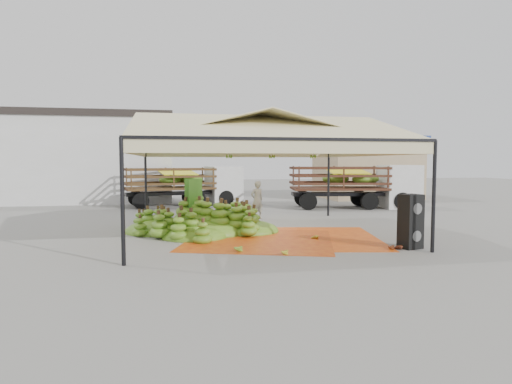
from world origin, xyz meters
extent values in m
plane|color=slate|center=(0.00, 0.00, 0.00)|extent=(90.00, 90.00, 0.00)
cylinder|color=black|center=(-4.00, -4.00, 1.50)|extent=(0.10, 0.10, 3.00)
cylinder|color=black|center=(4.00, -4.00, 1.50)|extent=(0.10, 0.10, 3.00)
cylinder|color=black|center=(-4.00, 4.00, 1.50)|extent=(0.10, 0.10, 3.00)
cylinder|color=black|center=(4.00, 4.00, 1.50)|extent=(0.10, 0.10, 3.00)
pyramid|color=beige|center=(0.00, 0.00, 3.50)|extent=(8.00, 8.00, 1.00)
cube|color=black|center=(0.00, 0.00, 3.00)|extent=(8.00, 8.00, 0.08)
cube|color=beige|center=(0.00, 0.00, 2.82)|extent=(8.00, 8.00, 0.36)
cube|color=silver|center=(-10.00, 14.00, 2.50)|extent=(14.00, 6.00, 5.00)
cube|color=black|center=(-10.00, 14.00, 5.20)|extent=(14.30, 6.30, 0.40)
cube|color=tan|center=(10.00, 13.00, 1.80)|extent=(6.00, 5.00, 3.60)
cube|color=navy|center=(10.00, 13.00, 3.85)|extent=(6.30, 5.30, 0.50)
cube|color=#CF6213|center=(-0.24, -1.42, 0.01)|extent=(5.46, 5.33, 0.01)
cube|color=orange|center=(1.48, -1.31, 0.01)|extent=(4.92, 5.09, 0.01)
ellipsoid|color=#4D6F17|center=(-1.77, 0.52, 0.59)|extent=(6.87, 6.36, 1.18)
ellipsoid|color=#AC9322|center=(-0.07, -3.57, 0.10)|extent=(0.55, 0.50, 0.20)
ellipsoid|color=gold|center=(1.48, -1.55, 0.09)|extent=(0.48, 0.45, 0.17)
ellipsoid|color=#552513|center=(3.01, -3.44, 0.10)|extent=(0.54, 0.52, 0.19)
ellipsoid|color=#5C1E15|center=(3.21, -3.56, 0.09)|extent=(0.46, 0.41, 0.18)
ellipsoid|color=#3C7718|center=(-1.20, -2.92, 0.11)|extent=(0.62, 0.58, 0.23)
ellipsoid|color=#487217|center=(-0.98, 0.23, 2.62)|extent=(0.24, 0.24, 0.20)
ellipsoid|color=#487217|center=(0.52, 0.23, 2.62)|extent=(0.24, 0.24, 0.20)
ellipsoid|color=#487217|center=(2.02, 0.23, 2.62)|extent=(0.24, 0.24, 0.20)
cube|color=black|center=(3.70, -3.40, 0.38)|extent=(0.65, 0.60, 0.76)
cube|color=black|center=(3.70, -3.40, 1.14)|extent=(0.65, 0.60, 0.76)
imported|color=gray|center=(0.63, 3.55, 0.81)|extent=(0.70, 0.58, 1.63)
cube|color=#533E1B|center=(-3.10, 9.66, 0.99)|extent=(5.08, 3.13, 0.11)
cube|color=silver|center=(-0.05, 10.32, 1.09)|extent=(2.10, 2.39, 2.17)
cylinder|color=black|center=(-4.56, 8.38, 0.43)|extent=(0.89, 0.46, 0.85)
cylinder|color=black|center=(-4.96, 10.22, 0.43)|extent=(0.89, 0.46, 0.85)
cylinder|color=black|center=(-1.61, 9.02, 0.43)|extent=(0.89, 0.46, 0.85)
cylinder|color=black|center=(-2.01, 10.86, 0.43)|extent=(0.89, 0.46, 0.85)
cylinder|color=black|center=(-0.04, 9.36, 0.43)|extent=(0.89, 0.46, 0.85)
cylinder|color=black|center=(-0.44, 11.21, 0.43)|extent=(0.89, 0.46, 0.85)
ellipsoid|color=#397017|center=(-3.10, 9.66, 1.46)|extent=(4.05, 2.46, 0.66)
cube|color=yellow|center=(-2.64, 9.76, 1.84)|extent=(2.25, 2.24, 0.24)
cube|color=#4C2819|center=(5.71, 7.11, 1.03)|extent=(5.20, 2.95, 0.12)
cube|color=silver|center=(8.92, 6.64, 1.13)|extent=(2.07, 2.40, 2.26)
cylinder|color=black|center=(3.81, 6.39, 0.44)|extent=(0.92, 0.42, 0.89)
cylinder|color=black|center=(4.10, 8.34, 0.44)|extent=(0.92, 0.42, 0.89)
cylinder|color=black|center=(6.93, 5.93, 0.44)|extent=(0.92, 0.42, 0.89)
cylinder|color=black|center=(7.21, 7.88, 0.44)|extent=(0.92, 0.42, 0.89)
cylinder|color=black|center=(8.58, 5.69, 0.44)|extent=(0.92, 0.42, 0.89)
cylinder|color=black|center=(8.87, 7.64, 0.44)|extent=(0.92, 0.42, 0.89)
ellipsoid|color=#507919|center=(5.71, 7.11, 1.53)|extent=(4.15, 2.32, 0.69)
cube|color=yellow|center=(6.19, 7.04, 1.92)|extent=(2.23, 2.23, 0.25)
camera|label=1|loc=(-2.78, -14.29, 2.42)|focal=30.00mm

